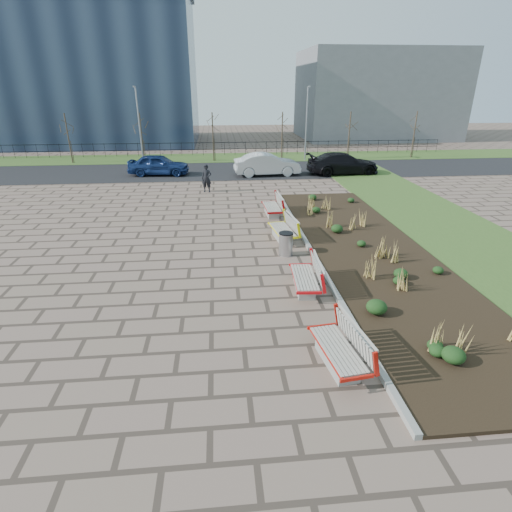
{
  "coord_description": "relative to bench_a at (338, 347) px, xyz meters",
  "views": [
    {
      "loc": [
        0.35,
        -9.22,
        6.19
      ],
      "look_at": [
        1.5,
        3.0,
        0.9
      ],
      "focal_mm": 28.0,
      "sensor_mm": 36.0,
      "label": 1
    }
  ],
  "objects": [
    {
      "name": "planting_curb",
      "position": [
        0.92,
        6.66,
        -0.42
      ],
      "size": [
        0.16,
        18.0,
        0.15
      ],
      "primitive_type": "cube",
      "color": "gray",
      "rests_on": "ground"
    },
    {
      "name": "tree_c",
      "position": [
        -3.0,
        28.16,
        1.54
      ],
      "size": [
        1.4,
        1.4,
        4.0
      ],
      "primitive_type": null,
      "color": "#4C3D2D",
      "rests_on": "grass_verge_far"
    },
    {
      "name": "car_silver",
      "position": [
        0.92,
        21.69,
        0.31
      ],
      "size": [
        4.9,
        1.98,
        1.58
      ],
      "primitive_type": "imported",
      "rotation": [
        0.0,
        0.0,
        1.63
      ],
      "color": "#B4B8BC",
      "rests_on": "road"
    },
    {
      "name": "car_black",
      "position": [
        6.6,
        21.66,
        0.29
      ],
      "size": [
        5.48,
        2.58,
        1.55
      ],
      "primitive_type": "imported",
      "rotation": [
        0.0,
        0.0,
        1.65
      ],
      "color": "black",
      "rests_on": "road"
    },
    {
      "name": "road",
      "position": [
        -3.0,
        23.66,
        -0.49
      ],
      "size": [
        80.0,
        7.0,
        0.02
      ],
      "primitive_type": "cube",
      "color": "black",
      "rests_on": "ground"
    },
    {
      "name": "tree_f",
      "position": [
        15.0,
        28.16,
        1.54
      ],
      "size": [
        1.4,
        1.4,
        4.0
      ],
      "primitive_type": null,
      "color": "#4C3D2D",
      "rests_on": "grass_verge_far"
    },
    {
      "name": "tree_d",
      "position": [
        3.0,
        28.16,
        1.54
      ],
      "size": [
        1.4,
        1.4,
        4.0
      ],
      "primitive_type": null,
      "color": "#4C3D2D",
      "rests_on": "grass_verge_far"
    },
    {
      "name": "tree_b",
      "position": [
        -9.0,
        28.16,
        1.54
      ],
      "size": [
        1.4,
        1.4,
        4.0
      ],
      "primitive_type": null,
      "color": "#4C3D2D",
      "rests_on": "grass_verge_far"
    },
    {
      "name": "building_glass",
      "position": [
        -25.0,
        41.66,
        7.0
      ],
      "size": [
        40.0,
        14.0,
        15.0
      ],
      "primitive_type": "cube",
      "color": "#192338",
      "rests_on": "ground"
    },
    {
      "name": "litter_bin",
      "position": [
        -0.13,
        6.74,
        -0.05
      ],
      "size": [
        0.54,
        0.54,
        0.91
      ],
      "primitive_type": "cylinder",
      "color": "#B2B2B7",
      "rests_on": "ground"
    },
    {
      "name": "railing_fence",
      "position": [
        -3.0,
        31.16,
        0.14
      ],
      "size": [
        44.0,
        0.1,
        1.2
      ],
      "primitive_type": null,
      "color": "black",
      "rests_on": "grass_verge_far"
    },
    {
      "name": "planting_bed",
      "position": [
        3.25,
        6.66,
        -0.45
      ],
      "size": [
        4.5,
        18.0,
        0.1
      ],
      "primitive_type": "cube",
      "color": "black",
      "rests_on": "ground"
    },
    {
      "name": "building_grey",
      "position": [
        17.0,
        43.66,
        4.5
      ],
      "size": [
        18.0,
        12.0,
        10.0
      ],
      "primitive_type": "cube",
      "color": "slate",
      "rests_on": "ground"
    },
    {
      "name": "tree_a",
      "position": [
        -15.0,
        28.16,
        1.54
      ],
      "size": [
        1.4,
        1.4,
        4.0
      ],
      "primitive_type": null,
      "color": "#4C3D2D",
      "rests_on": "grass_verge_far"
    },
    {
      "name": "bench_c",
      "position": [
        0.0,
        8.47,
        0.0
      ],
      "size": [
        1.15,
        2.19,
        1.0
      ],
      "primitive_type": null,
      "rotation": [
        0.0,
        0.0,
        0.12
      ],
      "color": "#FFEE0D",
      "rests_on": "ground"
    },
    {
      "name": "grass_verge_far",
      "position": [
        -3.0,
        29.66,
        -0.48
      ],
      "size": [
        80.0,
        5.0,
        0.04
      ],
      "primitive_type": "cube",
      "color": "#33511E",
      "rests_on": "ground"
    },
    {
      "name": "bench_a",
      "position": [
        0.0,
        0.0,
        0.0
      ],
      "size": [
        1.17,
        2.2,
        1.0
      ],
      "primitive_type": null,
      "rotation": [
        0.0,
        0.0,
        0.13
      ],
      "color": "red",
      "rests_on": "ground"
    },
    {
      "name": "ground",
      "position": [
        -3.0,
        1.66,
        -0.5
      ],
      "size": [
        120.0,
        120.0,
        0.0
      ],
      "primitive_type": "plane",
      "color": "#6F5A4C",
      "rests_on": "ground"
    },
    {
      "name": "bench_d",
      "position": [
        0.0,
        11.99,
        0.0
      ],
      "size": [
        0.97,
        2.13,
        1.0
      ],
      "primitive_type": null,
      "rotation": [
        0.0,
        0.0,
        0.03
      ],
      "color": "#AA0B0D",
      "rests_on": "ground"
    },
    {
      "name": "lamp_east",
      "position": [
        5.0,
        27.66,
        2.54
      ],
      "size": [
        0.24,
        0.6,
        6.0
      ],
      "primitive_type": null,
      "color": "gray",
      "rests_on": "grass_verge_far"
    },
    {
      "name": "pedestrian",
      "position": [
        -3.39,
        17.14,
        0.35
      ],
      "size": [
        0.69,
        0.53,
        1.7
      ],
      "primitive_type": "imported",
      "rotation": [
        0.0,
        0.0,
        -0.21
      ],
      "color": "black",
      "rests_on": "ground"
    },
    {
      "name": "grass_verge_near",
      "position": [
        8.0,
        6.66,
        -0.48
      ],
      "size": [
        5.0,
        38.0,
        0.04
      ],
      "primitive_type": "cube",
      "color": "#33511E",
      "rests_on": "ground"
    },
    {
      "name": "lamp_west",
      "position": [
        -9.0,
        27.66,
        2.54
      ],
      "size": [
        0.24,
        0.6,
        6.0
      ],
      "primitive_type": null,
      "color": "gray",
      "rests_on": "grass_verge_far"
    },
    {
      "name": "tree_e",
      "position": [
        9.0,
        28.16,
        1.54
      ],
      "size": [
        1.4,
        1.4,
        4.0
      ],
      "primitive_type": null,
      "color": "#4C3D2D",
      "rests_on": "grass_verge_far"
    },
    {
      "name": "car_blue",
      "position": [
        -7.01,
        22.54,
        0.27
      ],
      "size": [
        4.52,
        2.11,
        1.5
      ],
      "primitive_type": "imported",
      "rotation": [
        0.0,
        0.0,
        1.49
      ],
      "color": "navy",
      "rests_on": "road"
    },
    {
      "name": "bench_b",
      "position": [
        0.0,
        3.84,
        0.0
      ],
      "size": [
        1.03,
        2.15,
        1.0
      ],
      "primitive_type": null,
      "rotation": [
        0.0,
        0.0,
        -0.06
      ],
      "color": "red",
      "rests_on": "ground"
    }
  ]
}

